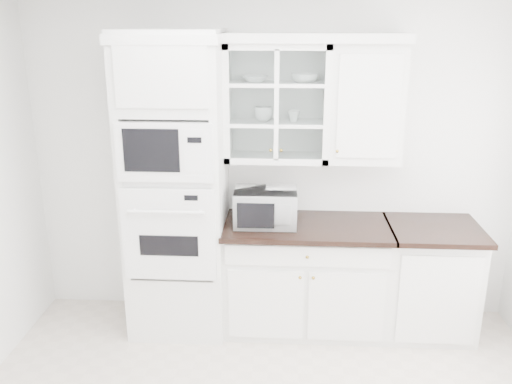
{
  "coord_description": "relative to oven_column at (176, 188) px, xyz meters",
  "views": [
    {
      "loc": [
        0.11,
        -2.58,
        2.48
      ],
      "look_at": [
        -0.1,
        1.05,
        1.3
      ],
      "focal_mm": 38.0,
      "sensor_mm": 36.0,
      "label": 1
    }
  ],
  "objects": [
    {
      "name": "room_shell",
      "position": [
        0.75,
        -0.99,
        0.58
      ],
      "size": [
        4.0,
        3.5,
        2.7
      ],
      "color": "white",
      "rests_on": "ground"
    },
    {
      "name": "oven_column",
      "position": [
        0.0,
        0.0,
        0.0
      ],
      "size": [
        0.76,
        0.68,
        2.4
      ],
      "color": "white",
      "rests_on": "ground"
    },
    {
      "name": "base_cabinet_run",
      "position": [
        1.03,
        0.03,
        -0.74
      ],
      "size": [
        1.32,
        0.67,
        0.92
      ],
      "color": "white",
      "rests_on": "ground"
    },
    {
      "name": "extra_base_cabinet",
      "position": [
        2.03,
        0.03,
        -0.74
      ],
      "size": [
        0.72,
        0.67,
        0.92
      ],
      "color": "white",
      "rests_on": "ground"
    },
    {
      "name": "upper_cabinet_glass",
      "position": [
        0.78,
        0.17,
        0.65
      ],
      "size": [
        0.8,
        0.33,
        0.9
      ],
      "color": "white",
      "rests_on": "room_shell"
    },
    {
      "name": "upper_cabinet_solid",
      "position": [
        1.46,
        0.17,
        0.65
      ],
      "size": [
        0.55,
        0.33,
        0.9
      ],
      "primitive_type": "cube",
      "color": "white",
      "rests_on": "room_shell"
    },
    {
      "name": "crown_molding",
      "position": [
        0.68,
        0.14,
        1.14
      ],
      "size": [
        2.14,
        0.38,
        0.07
      ],
      "primitive_type": "cube",
      "color": "white",
      "rests_on": "room_shell"
    },
    {
      "name": "countertop_microwave",
      "position": [
        0.7,
        0.0,
        -0.14
      ],
      "size": [
        0.49,
        0.41,
        0.28
      ],
      "primitive_type": "imported",
      "rotation": [
        0.0,
        0.0,
        3.15
      ],
      "color": "white",
      "rests_on": "base_cabinet_run"
    },
    {
      "name": "bowl_a",
      "position": [
        0.61,
        0.16,
        0.83
      ],
      "size": [
        0.23,
        0.23,
        0.05
      ],
      "primitive_type": "imported",
      "rotation": [
        0.0,
        0.0,
        0.24
      ],
      "color": "white",
      "rests_on": "upper_cabinet_glass"
    },
    {
      "name": "bowl_b",
      "position": [
        0.99,
        0.16,
        0.84
      ],
      "size": [
        0.24,
        0.24,
        0.06
      ],
      "primitive_type": "imported",
      "rotation": [
        0.0,
        0.0,
        0.19
      ],
      "color": "white",
      "rests_on": "upper_cabinet_glass"
    },
    {
      "name": "cup_a",
      "position": [
        0.68,
        0.17,
        0.57
      ],
      "size": [
        0.18,
        0.18,
        0.11
      ],
      "primitive_type": "imported",
      "rotation": [
        0.0,
        0.0,
        0.33
      ],
      "color": "white",
      "rests_on": "upper_cabinet_glass"
    },
    {
      "name": "cup_b",
      "position": [
        0.91,
        0.16,
        0.55
      ],
      "size": [
        0.1,
        0.1,
        0.08
      ],
      "primitive_type": "imported",
      "rotation": [
        0.0,
        0.0,
        -0.11
      ],
      "color": "white",
      "rests_on": "upper_cabinet_glass"
    }
  ]
}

